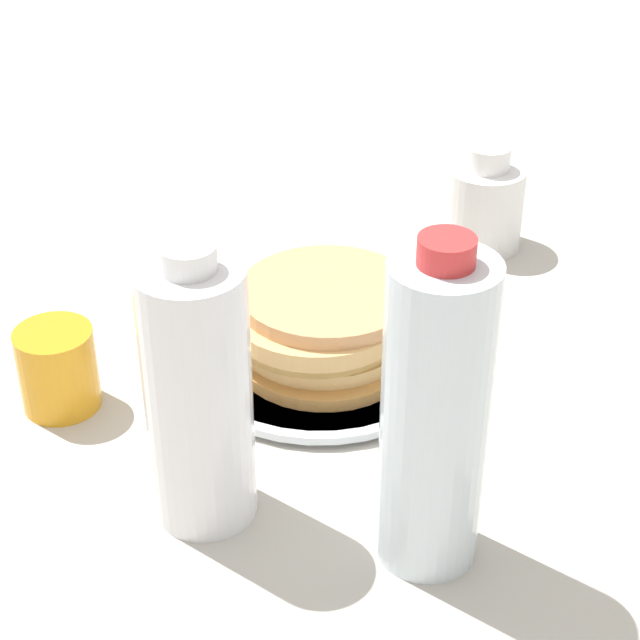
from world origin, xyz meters
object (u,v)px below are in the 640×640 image
(juice_glass, at_px, (58,369))
(water_bottle_near, at_px, (435,416))
(water_bottle_mid, at_px, (198,394))
(plate, at_px, (320,357))
(pancake_stack, at_px, (322,322))
(cream_jug, at_px, (484,203))

(juice_glass, xyz_separation_m, water_bottle_near, (-0.02, -0.34, 0.08))
(juice_glass, bearing_deg, water_bottle_mid, -106.51)
(plate, relative_size, juice_glass, 3.33)
(pancake_stack, distance_m, juice_glass, 0.23)
(water_bottle_near, bearing_deg, water_bottle_mid, 102.56)
(water_bottle_near, distance_m, water_bottle_mid, 0.17)
(plate, bearing_deg, water_bottle_mid, -177.10)
(pancake_stack, relative_size, juice_glass, 2.29)
(cream_jug, bearing_deg, pancake_stack, 170.02)
(plate, relative_size, water_bottle_near, 0.97)
(pancake_stack, height_order, juice_glass, pancake_stack)
(water_bottle_mid, bearing_deg, plate, 2.90)
(plate, relative_size, cream_jug, 2.14)
(pancake_stack, height_order, water_bottle_near, water_bottle_near)
(cream_jug, bearing_deg, juice_glass, 153.19)
(juice_glass, bearing_deg, plate, -47.52)
(water_bottle_mid, bearing_deg, cream_jug, -4.78)
(plate, xyz_separation_m, pancake_stack, (0.00, -0.00, 0.04))
(juice_glass, bearing_deg, cream_jug, -26.81)
(plate, distance_m, pancake_stack, 0.04)
(pancake_stack, bearing_deg, cream_jug, -9.98)
(juice_glass, distance_m, cream_jug, 0.49)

